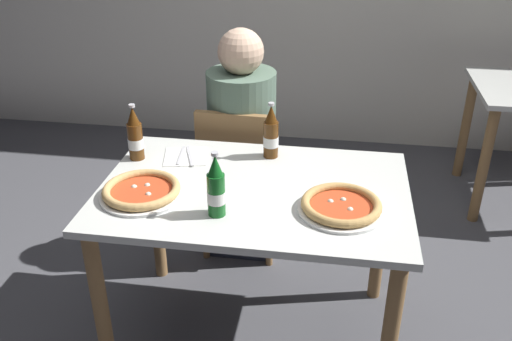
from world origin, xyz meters
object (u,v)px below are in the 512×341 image
pizza_marinara_far (142,191)px  napkin_with_cutlery (186,156)px  beer_bottle_left (135,136)px  chair_behind_table (240,173)px  diner_seated (242,151)px  beer_bottle_center (271,134)px  dining_table_main (254,213)px  pizza_margherita_near (341,206)px  beer_bottle_right (216,189)px

pizza_marinara_far → napkin_with_cutlery: pizza_marinara_far is taller
pizza_marinara_far → beer_bottle_left: (-0.13, 0.30, 0.08)m
chair_behind_table → beer_bottle_left: 0.68m
diner_seated → beer_bottle_left: size_ratio=4.89×
chair_behind_table → beer_bottle_center: size_ratio=3.44×
dining_table_main → pizza_margherita_near: size_ratio=3.79×
beer_bottle_left → beer_bottle_right: bearing=-41.6°
chair_behind_table → diner_seated: 0.11m
napkin_with_cutlery → pizza_margherita_near: bearing=-26.7°
dining_table_main → beer_bottle_right: bearing=-115.9°
dining_table_main → chair_behind_table: (-0.17, 0.61, -0.15)m
beer_bottle_center → beer_bottle_right: 0.51m
dining_table_main → pizza_margherita_near: (0.34, -0.12, 0.13)m
diner_seated → pizza_margherita_near: size_ratio=3.81×
diner_seated → beer_bottle_right: size_ratio=4.89×
pizza_margherita_near → beer_bottle_right: 0.46m
beer_bottle_left → beer_bottle_center: bearing=10.8°
chair_behind_table → diner_seated: bearing=-90.9°
beer_bottle_right → beer_bottle_left: bearing=138.4°
diner_seated → beer_bottle_center: bearing=-62.5°
pizza_marinara_far → beer_bottle_right: beer_bottle_right is taller
beer_bottle_right → dining_table_main: bearing=64.1°
beer_bottle_center → diner_seated: bearing=117.5°
diner_seated → beer_bottle_right: bearing=-85.7°
pizza_marinara_far → beer_bottle_left: bearing=112.6°
diner_seated → pizza_margherita_near: 0.95m
chair_behind_table → beer_bottle_right: (0.07, -0.82, 0.37)m
pizza_margherita_near → pizza_marinara_far: same height
pizza_margherita_near → pizza_marinara_far: (-0.75, -0.01, -0.00)m
chair_behind_table → beer_bottle_right: 0.90m
diner_seated → beer_bottle_left: bearing=-127.4°
chair_behind_table → pizza_marinara_far: 0.83m
beer_bottle_left → chair_behind_table: bearing=49.7°
pizza_marinara_far → beer_bottle_left: 0.34m
napkin_with_cutlery → beer_bottle_center: bearing=10.1°
dining_table_main → beer_bottle_right: size_ratio=4.86×
chair_behind_table → pizza_margherita_near: (0.51, -0.73, 0.29)m
chair_behind_table → napkin_with_cutlery: bearing=69.3°
pizza_margherita_near → beer_bottle_left: (-0.87, 0.30, 0.08)m
diner_seated → pizza_margherita_near: diner_seated is taller
diner_seated → beer_bottle_center: (0.20, -0.38, 0.27)m
pizza_marinara_far → beer_bottle_center: 0.61m
pizza_margherita_near → dining_table_main: bearing=160.6°
beer_bottle_center → napkin_with_cutlery: 0.38m
dining_table_main → pizza_margherita_near: pizza_margherita_near is taller
dining_table_main → beer_bottle_right: 0.32m
beer_bottle_right → napkin_with_cutlery: size_ratio=1.15×
pizza_marinara_far → beer_bottle_left: size_ratio=1.30×
napkin_with_cutlery → diner_seated: bearing=69.2°
napkin_with_cutlery → dining_table_main: bearing=-33.3°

